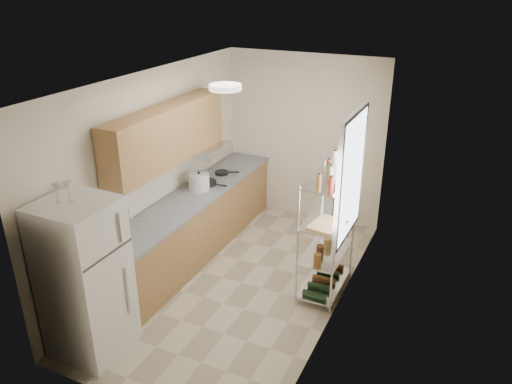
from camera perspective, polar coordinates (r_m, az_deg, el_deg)
room at (r=5.89m, az=-1.84°, el=0.26°), size 2.52×4.42×2.62m
counter_run at (r=7.01m, az=-6.86°, el=-3.54°), size 0.63×3.51×0.90m
upper_cabinets at (r=6.31m, az=-10.12°, el=6.46°), size 0.33×2.20×0.72m
range_hood at (r=7.05m, az=-5.83°, el=4.94°), size 0.50×0.60×0.12m
window at (r=5.71m, az=10.80°, el=1.75°), size 0.06×1.00×1.46m
bakers_rack at (r=5.89m, az=8.27°, el=-2.07°), size 0.45×0.90×1.73m
ceiling_dome at (r=5.25m, az=-3.53°, el=11.87°), size 0.34×0.34×0.05m
refrigerator at (r=5.33m, az=-18.96°, el=-9.40°), size 0.70×0.70×1.69m
wine_glass_a at (r=4.96m, az=-21.82°, el=-0.07°), size 0.07×0.07×0.19m
wine_glass_b at (r=4.93m, az=-20.62°, el=0.06°), size 0.07×0.07×0.21m
rice_cooker at (r=6.91m, az=-6.51°, el=1.19°), size 0.28×0.28×0.23m
frying_pan_large at (r=7.09m, az=-5.72°, el=1.06°), size 0.31×0.31×0.05m
frying_pan_small at (r=7.45m, az=-3.94°, el=2.21°), size 0.28×0.28×0.04m
cutting_board at (r=5.73m, az=8.13°, el=-3.74°), size 0.38×0.47×0.03m
espresso_machine at (r=6.03m, az=9.73°, el=-1.09°), size 0.18×0.25×0.27m
storage_bag at (r=6.38m, az=8.45°, el=-4.63°), size 0.14×0.16×0.16m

